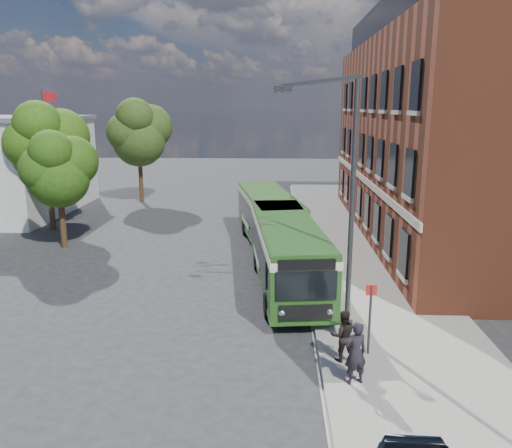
{
  "coord_description": "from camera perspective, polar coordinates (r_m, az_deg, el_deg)",
  "views": [
    {
      "loc": [
        2.61,
        -19.2,
        8.0
      ],
      "look_at": [
        1.52,
        5.37,
        2.2
      ],
      "focal_mm": 35.0,
      "sensor_mm": 36.0,
      "label": 1
    }
  ],
  "objects": [
    {
      "name": "ground",
      "position": [
        20.96,
        -4.87,
        -9.21
      ],
      "size": [
        120.0,
        120.0,
        0.0
      ],
      "primitive_type": "plane",
      "color": "#272729",
      "rests_on": "ground"
    },
    {
      "name": "tree_mid",
      "position": [
        35.1,
        -22.88,
        8.49
      ],
      "size": [
        4.98,
        4.73,
        8.4
      ],
      "color": "#352413",
      "rests_on": "ground"
    },
    {
      "name": "flagpole",
      "position": [
        35.68,
        -22.64,
        7.34
      ],
      "size": [
        0.95,
        0.1,
        9.0
      ],
      "color": "#383A3D",
      "rests_on": "ground"
    },
    {
      "name": "bus_rear",
      "position": [
        29.61,
        1.47,
        1.24
      ],
      "size": [
        4.4,
        10.33,
        3.02
      ],
      "color": "#326322",
      "rests_on": "ground"
    },
    {
      "name": "white_building",
      "position": [
        42.75,
        -26.46,
        6.06
      ],
      "size": [
        9.4,
        13.4,
        7.3
      ],
      "color": "silver",
      "rests_on": "ground"
    },
    {
      "name": "brick_office",
      "position": [
        33.23,
        22.98,
        10.46
      ],
      "size": [
        12.1,
        26.0,
        14.2
      ],
      "color": "brown",
      "rests_on": "ground"
    },
    {
      "name": "bus_front",
      "position": [
        22.51,
        3.52,
        -2.66
      ],
      "size": [
        3.75,
        10.87,
        3.02
      ],
      "color": "#25511B",
      "rests_on": "ground"
    },
    {
      "name": "pavement",
      "position": [
        28.67,
        11.26,
        -3.04
      ],
      "size": [
        6.0,
        48.0,
        0.15
      ],
      "primitive_type": "cube",
      "color": "gray",
      "rests_on": "ground"
    },
    {
      "name": "bus_stop_sign",
      "position": [
        16.62,
        12.9,
        -10.08
      ],
      "size": [
        0.35,
        0.08,
        2.52
      ],
      "color": "#383A3D",
      "rests_on": "ground"
    },
    {
      "name": "pedestrian_b",
      "position": [
        16.28,
        9.9,
        -12.46
      ],
      "size": [
        0.85,
        0.69,
        1.67
      ],
      "primitive_type": "imported",
      "rotation": [
        0.0,
        0.0,
        3.21
      ],
      "color": "black",
      "rests_on": "pavement"
    },
    {
      "name": "tree_left",
      "position": [
        30.31,
        -21.66,
        5.92
      ],
      "size": [
        4.03,
        3.83,
        6.8
      ],
      "color": "#352413",
      "rests_on": "ground"
    },
    {
      "name": "street_lamp",
      "position": [
        17.64,
        9.76,
        2.6
      ],
      "size": [
        2.96,
        2.38,
        9.0
      ],
      "color": "#383A3D",
      "rests_on": "ground"
    },
    {
      "name": "pedestrian_a",
      "position": [
        15.07,
        11.29,
        -14.25
      ],
      "size": [
        0.81,
        0.66,
        1.9
      ],
      "primitive_type": "imported",
      "rotation": [
        0.0,
        0.0,
        3.49
      ],
      "color": "black",
      "rests_on": "pavement"
    },
    {
      "name": "kerb_line",
      "position": [
        28.38,
        5.15,
        -3.15
      ],
      "size": [
        0.12,
        48.0,
        0.01
      ],
      "primitive_type": "cube",
      "color": "beige",
      "rests_on": "ground"
    },
    {
      "name": "tree_right",
      "position": [
        43.38,
        -13.23,
        10.18
      ],
      "size": [
        5.17,
        4.92,
        8.73
      ],
      "color": "#352413",
      "rests_on": "ground"
    }
  ]
}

